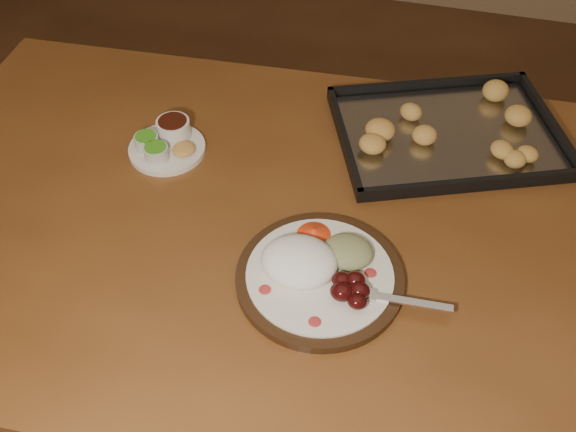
# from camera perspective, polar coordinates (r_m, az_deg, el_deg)

# --- Properties ---
(ground) EXTENTS (4.00, 4.00, 0.00)m
(ground) POSITION_cam_1_polar(r_m,az_deg,el_deg) (1.84, 4.04, -11.78)
(ground) COLOR brown
(ground) RESTS_ON ground
(dining_table) EXTENTS (1.55, 0.99, 0.75)m
(dining_table) POSITION_cam_1_polar(r_m,az_deg,el_deg) (1.19, 0.86, -3.61)
(dining_table) COLOR brown
(dining_table) RESTS_ON ground
(dinner_plate) EXTENTS (0.34, 0.27, 0.06)m
(dinner_plate) POSITION_cam_1_polar(r_m,az_deg,el_deg) (1.02, 2.68, -4.83)
(dinner_plate) COLOR black
(dinner_plate) RESTS_ON dining_table
(condiment_saucer) EXTENTS (0.15, 0.15, 0.05)m
(condiment_saucer) POSITION_cam_1_polar(r_m,az_deg,el_deg) (1.26, -10.76, 6.45)
(condiment_saucer) COLOR silver
(condiment_saucer) RESTS_ON dining_table
(baking_tray) EXTENTS (0.52, 0.46, 0.04)m
(baking_tray) POSITION_cam_1_polar(r_m,az_deg,el_deg) (1.31, 14.05, 7.27)
(baking_tray) COLOR black
(baking_tray) RESTS_ON dining_table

